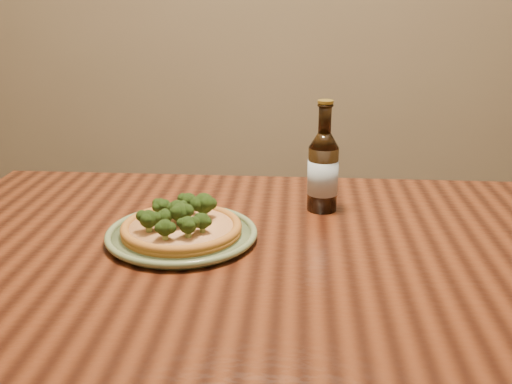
# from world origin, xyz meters

# --- Properties ---
(table) EXTENTS (1.60, 0.90, 0.75)m
(table) POSITION_xyz_m (0.00, 0.10, 0.66)
(table) COLOR #4E2210
(table) RESTS_ON ground
(plate) EXTENTS (0.30, 0.30, 0.02)m
(plate) POSITION_xyz_m (-0.26, 0.13, 0.76)
(plate) COLOR #687953
(plate) RESTS_ON table
(pizza) EXTENTS (0.24, 0.24, 0.07)m
(pizza) POSITION_xyz_m (-0.26, 0.13, 0.78)
(pizza) COLOR #AD6B27
(pizza) RESTS_ON plate
(beer_bottle) EXTENTS (0.07, 0.07, 0.25)m
(beer_bottle) POSITION_xyz_m (0.02, 0.32, 0.84)
(beer_bottle) COLOR black
(beer_bottle) RESTS_ON table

